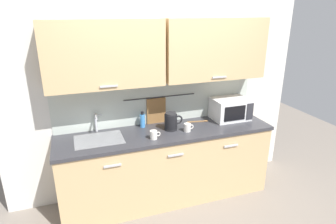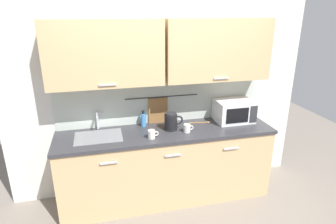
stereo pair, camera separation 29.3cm
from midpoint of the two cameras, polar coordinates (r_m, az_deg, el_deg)
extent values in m
plane|color=slate|center=(3.57, 3.35, -19.07)|extent=(8.00, 8.00, 0.00)
cube|color=tan|center=(3.56, 2.06, -10.73)|extent=(2.50, 0.60, 0.86)
cube|color=#B7B7BC|center=(3.04, -8.99, -10.04)|extent=(0.18, 0.02, 0.02)
cube|color=#B7B7BC|center=(3.15, 3.68, -8.66)|extent=(0.18, 0.02, 0.02)
cube|color=#B7B7BC|center=(3.40, 14.89, -7.08)|extent=(0.18, 0.02, 0.02)
cube|color=#333338|center=(3.36, 2.16, -4.10)|extent=(2.53, 0.63, 0.04)
cube|color=#9EA0A5|center=(3.28, -11.13, -5.59)|extent=(0.52, 0.38, 0.09)
cube|color=silver|center=(3.53, 0.77, 3.51)|extent=(3.70, 0.06, 2.50)
cube|color=beige|center=(3.52, 0.91, 2.18)|extent=(2.50, 0.01, 0.55)
cube|color=tan|center=(3.12, -9.80, 11.42)|extent=(1.23, 0.33, 0.70)
cube|color=#B7B7BC|center=(3.01, -9.21, 5.32)|extent=(0.18, 0.01, 0.02)
cube|color=tan|center=(3.45, 12.13, 12.05)|extent=(1.23, 0.33, 0.70)
cube|color=#B7B7BC|center=(3.35, 13.04, 6.53)|extent=(0.18, 0.01, 0.02)
cylinder|color=#333338|center=(3.50, 1.20, 3.00)|extent=(0.90, 0.01, 0.01)
cube|color=olive|center=(3.54, 0.36, 0.13)|extent=(0.24, 0.02, 0.34)
cylinder|color=#B2B5BA|center=(3.43, -11.52, -1.64)|extent=(0.03, 0.03, 0.22)
cylinder|color=#B2B5BA|center=(3.32, -11.57, -0.52)|extent=(0.02, 0.16, 0.02)
cube|color=#B2B5BA|center=(3.40, -10.95, -0.17)|extent=(0.07, 0.02, 0.01)
cube|color=white|center=(3.73, 15.15, 0.22)|extent=(0.46, 0.34, 0.27)
cube|color=black|center=(3.57, 15.97, -0.74)|extent=(0.29, 0.01, 0.18)
cube|color=#2D2D33|center=(3.68, 18.89, -0.45)|extent=(0.09, 0.01, 0.21)
cylinder|color=black|center=(3.38, 3.03, -3.41)|extent=(0.16, 0.16, 0.02)
cylinder|color=black|center=(3.35, 3.06, -1.93)|extent=(0.15, 0.15, 0.17)
cylinder|color=#262628|center=(3.31, 3.09, -0.40)|extent=(0.13, 0.13, 0.02)
torus|color=black|center=(3.37, 4.58, -1.65)|extent=(0.11, 0.02, 0.11)
cylinder|color=#3F8CD8|center=(3.45, -2.50, -1.63)|extent=(0.06, 0.06, 0.16)
cylinder|color=black|center=(3.42, -2.53, -0.10)|extent=(0.03, 0.03, 0.04)
cylinder|color=silver|center=(3.14, -0.63, -4.49)|extent=(0.08, 0.08, 0.09)
torus|color=silver|center=(3.15, 0.29, -4.37)|extent=(0.06, 0.01, 0.06)
cylinder|color=silver|center=(3.32, 6.31, -3.26)|extent=(0.08, 0.08, 0.09)
torus|color=silver|center=(3.33, 7.15, -3.14)|extent=(0.06, 0.01, 0.06)
cube|color=#9E7042|center=(3.61, 8.22, -2.13)|extent=(0.22, 0.06, 0.01)
ellipsoid|color=#9E7042|center=(3.64, 10.31, -2.04)|extent=(0.07, 0.05, 0.01)
camera|label=1|loc=(0.15, -87.46, 0.91)|focal=30.66mm
camera|label=2|loc=(0.15, 92.54, -0.91)|focal=30.66mm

